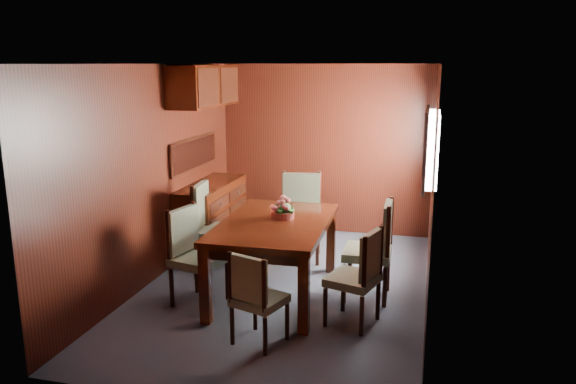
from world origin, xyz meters
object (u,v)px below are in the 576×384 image
(chair_left_near, at_px, (192,250))
(dining_table, at_px, (275,232))
(sideboard, at_px, (212,217))
(chair_head, at_px, (255,294))
(flower_centerpiece, at_px, (283,207))
(chair_right_near, at_px, (360,272))

(chair_left_near, bearing_deg, dining_table, 129.88)
(chair_left_near, bearing_deg, sideboard, -151.47)
(chair_head, bearing_deg, flower_centerpiece, 112.69)
(chair_head, bearing_deg, chair_right_near, 55.81)
(dining_table, distance_m, chair_right_near, 1.08)
(sideboard, height_order, flower_centerpiece, flower_centerpiece)
(flower_centerpiece, bearing_deg, chair_right_near, -34.10)
(sideboard, relative_size, chair_head, 1.64)
(dining_table, bearing_deg, sideboard, 133.44)
(chair_left_near, height_order, chair_right_near, chair_left_near)
(chair_right_near, relative_size, chair_head, 1.10)
(chair_right_near, bearing_deg, dining_table, 79.53)
(sideboard, distance_m, chair_head, 2.66)
(sideboard, bearing_deg, chair_left_near, -74.73)
(sideboard, relative_size, chair_right_near, 1.49)
(dining_table, bearing_deg, chair_head, -84.60)
(sideboard, bearing_deg, chair_head, -60.10)
(chair_left_near, xyz_separation_m, chair_right_near, (1.71, -0.10, -0.04))
(chair_head, distance_m, flower_centerpiece, 1.31)
(dining_table, height_order, chair_right_near, chair_right_near)
(sideboard, bearing_deg, chair_right_near, -38.19)
(sideboard, height_order, chair_right_near, chair_right_near)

